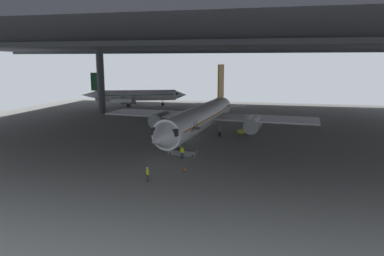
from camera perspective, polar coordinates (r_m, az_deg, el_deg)
ground_plane at (r=58.14m, az=0.34°, el=-1.65°), size 110.00×110.00×0.00m
hangar_structure at (r=70.39m, az=2.75°, el=13.43°), size 121.00×99.00×16.44m
airplane_main at (r=57.29m, az=1.53°, el=1.76°), size 37.21×38.40×11.93m
boarding_stairs at (r=47.75m, az=-1.40°, el=-3.48°), size 4.41×1.86×4.76m
crew_worker_near_nose at (r=37.42m, az=-7.23°, el=-7.30°), size 0.38×0.48×1.62m
crew_worker_by_stairs at (r=45.59m, az=-1.62°, el=-3.87°), size 0.51×0.35×1.70m
airplane_distant at (r=100.93m, az=-9.39°, el=5.23°), size 28.31×28.17×9.50m
traffic_cone_orange at (r=40.70m, az=-1.13°, el=-6.66°), size 0.36×0.36×0.60m
baggage_tug at (r=62.03m, az=8.36°, el=-0.49°), size 1.91×2.48×0.90m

